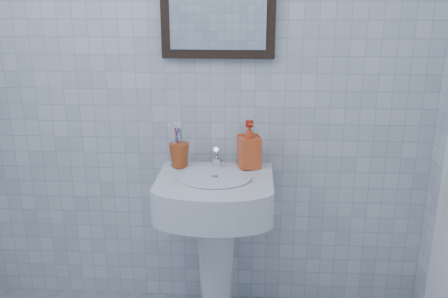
{
  "coord_description": "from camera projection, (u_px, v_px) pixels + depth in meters",
  "views": [
    {
      "loc": [
        0.27,
        -1.05,
        1.53
      ],
      "look_at": [
        0.15,
        0.86,
        0.92
      ],
      "focal_mm": 40.0,
      "sensor_mm": 36.0,
      "label": 1
    }
  ],
  "objects": [
    {
      "name": "wall_back",
      "position": [
        195.0,
        55.0,
        2.24
      ],
      "size": [
        2.2,
        0.02,
        2.5
      ],
      "primitive_type": "cube",
      "color": "silver",
      "rests_on": "ground"
    },
    {
      "name": "washbasin",
      "position": [
        216.0,
        225.0,
        2.25
      ],
      "size": [
        0.5,
        0.37,
        0.77
      ],
      "color": "white",
      "rests_on": "ground"
    },
    {
      "name": "faucet",
      "position": [
        217.0,
        158.0,
        2.25
      ],
      "size": [
        0.04,
        0.1,
        0.11
      ],
      "color": "silver",
      "rests_on": "washbasin"
    },
    {
      "name": "toothbrush_cup",
      "position": [
        179.0,
        155.0,
        2.26
      ],
      "size": [
        0.09,
        0.09,
        0.11
      ],
      "primitive_type": null,
      "rotation": [
        0.0,
        0.0,
        -0.02
      ],
      "color": "#B24619",
      "rests_on": "washbasin"
    },
    {
      "name": "soap_dispenser",
      "position": [
        249.0,
        144.0,
        2.24
      ],
      "size": [
        0.12,
        0.12,
        0.21
      ],
      "primitive_type": "imported",
      "rotation": [
        0.0,
        0.0,
        0.24
      ],
      "color": "red",
      "rests_on": "washbasin"
    }
  ]
}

